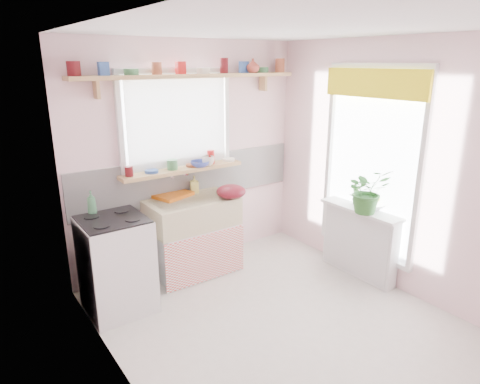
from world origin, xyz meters
TOP-DOWN VIEW (x-y plane):
  - room at (0.66, 0.86)m, footprint 3.20×3.20m
  - sink_unit at (-0.15, 1.29)m, footprint 0.95×0.65m
  - cooker at (-1.10, 1.05)m, footprint 0.58×0.58m
  - radiator_ledge at (1.30, 0.20)m, footprint 0.22×0.95m
  - windowsill at (-0.15, 1.48)m, footprint 1.40×0.22m
  - pine_shelf at (0.00, 1.47)m, footprint 2.52×0.24m
  - shelf_crockery at (-0.02, 1.47)m, footprint 2.47×0.11m
  - sill_crockery at (-0.20, 1.48)m, footprint 1.35×0.11m
  - dish_tray at (-0.27, 1.50)m, footprint 0.45×0.39m
  - colander at (0.22, 1.10)m, footprint 0.41×0.41m
  - jade_plant at (1.21, 0.08)m, footprint 0.53×0.49m
  - fruit_bowl at (1.33, 0.13)m, footprint 0.36×0.36m
  - herb_pot at (1.33, 0.33)m, footprint 0.14×0.12m
  - soap_bottle_sink at (-0.00, 1.50)m, footprint 0.11×0.11m
  - sill_cup at (0.14, 1.42)m, footprint 0.17×0.17m
  - sill_bowl at (0.03, 1.42)m, footprint 0.27×0.27m
  - shelf_vase at (0.74, 1.41)m, footprint 0.16×0.16m
  - cooker_bottle at (-1.21, 1.27)m, footprint 0.11×0.11m
  - fruit at (1.34, 0.13)m, footprint 0.20×0.14m

SIDE VIEW (x-z plane):
  - radiator_ledge at x=1.30m, z-range 0.01..0.78m
  - sink_unit at x=-0.15m, z-range -0.13..0.99m
  - cooker at x=-1.10m, z-range 0.00..0.92m
  - fruit_bowl at x=1.33m, z-range 0.78..0.84m
  - fruit at x=1.34m, z-range 0.82..0.92m
  - dish_tray at x=-0.27m, z-range 0.85..0.89m
  - herb_pot at x=1.33m, z-range 0.77..1.01m
  - colander at x=0.22m, z-range 0.85..0.99m
  - soap_bottle_sink at x=0.00m, z-range 0.85..1.04m
  - jade_plant at x=1.21m, z-range 0.78..1.25m
  - cooker_bottle at x=-1.21m, z-range 0.92..1.14m
  - windowsill at x=-0.15m, z-range 1.12..1.16m
  - sill_bowl at x=0.03m, z-range 1.16..1.22m
  - sill_cup at x=0.14m, z-range 1.16..1.26m
  - sill_crockery at x=-0.20m, z-range 1.15..1.27m
  - room at x=0.66m, z-range -0.23..2.97m
  - pine_shelf at x=0.00m, z-range 2.10..2.14m
  - shelf_crockery at x=-0.02m, z-range 2.13..2.25m
  - shelf_vase at x=0.74m, z-range 2.14..2.29m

